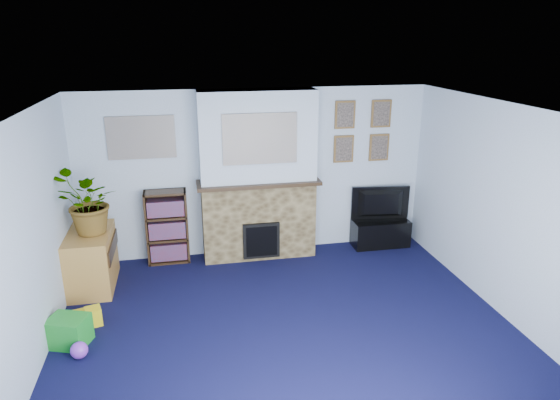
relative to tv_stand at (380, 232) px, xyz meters
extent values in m
cube|color=black|center=(-1.88, -2.03, -0.22)|extent=(5.00, 4.50, 0.01)
cube|color=white|center=(-1.88, -2.03, 2.17)|extent=(5.00, 4.50, 0.01)
cube|color=silver|center=(-1.88, 0.22, 0.97)|extent=(5.00, 0.04, 2.40)
cube|color=silver|center=(-1.88, -4.28, 0.97)|extent=(5.00, 0.04, 2.40)
cube|color=silver|center=(-4.38, -2.03, 0.97)|extent=(0.04, 4.50, 2.40)
cube|color=silver|center=(0.62, -2.03, 0.97)|extent=(0.04, 4.50, 2.40)
cube|color=brown|center=(-1.88, 0.02, 0.33)|extent=(1.60, 0.40, 1.10)
cube|color=brown|center=(-1.88, 0.02, 1.52)|extent=(1.60, 0.40, 1.30)
cube|color=brown|center=(-1.88, -0.01, 0.90)|extent=(1.72, 0.50, 0.05)
cube|color=brown|center=(-1.88, -0.19, 0.10)|extent=(0.52, 0.08, 0.52)
cube|color=brown|center=(-1.88, -0.23, 0.10)|extent=(0.44, 0.02, 0.44)
cube|color=gray|center=(-1.88, -0.19, 1.56)|extent=(1.00, 0.03, 0.68)
cube|color=gray|center=(-3.43, 0.21, 1.55)|extent=(0.90, 0.03, 0.58)
cube|color=brown|center=(-0.58, 0.20, 1.77)|extent=(0.30, 0.03, 0.40)
cube|color=brown|center=(-0.03, 0.20, 1.77)|extent=(0.30, 0.03, 0.40)
cube|color=brown|center=(-0.58, 0.20, 1.27)|extent=(0.30, 0.03, 0.40)
cube|color=brown|center=(-0.03, 0.20, 1.27)|extent=(0.30, 0.03, 0.40)
cube|color=black|center=(0.00, 0.00, 0.00)|extent=(0.86, 0.36, 0.41)
imported|color=black|center=(0.00, 0.02, 0.44)|extent=(0.89, 0.22, 0.51)
cube|color=black|center=(-3.17, 0.20, 0.30)|extent=(0.58, 0.02, 1.05)
cube|color=black|center=(-3.45, 0.07, 0.30)|extent=(0.03, 0.28, 1.05)
cube|color=black|center=(-2.90, 0.07, 0.30)|extent=(0.03, 0.28, 1.05)
cube|color=black|center=(-3.17, 0.07, -0.21)|extent=(0.56, 0.28, 0.03)
cube|color=black|center=(-3.17, 0.07, 0.12)|extent=(0.56, 0.28, 0.03)
cube|color=black|center=(-3.17, 0.07, 0.46)|extent=(0.56, 0.28, 0.03)
cube|color=black|center=(-3.17, 0.07, 0.81)|extent=(0.56, 0.28, 0.03)
cube|color=black|center=(-3.17, 0.06, -0.05)|extent=(0.50, 0.22, 0.24)
cube|color=black|center=(-3.17, 0.06, 0.28)|extent=(0.50, 0.22, 0.24)
cube|color=black|center=(-3.17, 0.06, 0.59)|extent=(0.50, 0.22, 0.22)
cube|color=#AF7C38|center=(-4.12, -0.49, 0.12)|extent=(0.53, 0.95, 0.74)
imported|color=#26661E|center=(-4.07, -0.54, 0.92)|extent=(0.89, 0.94, 0.81)
cube|color=gold|center=(-1.95, -0.03, 1.00)|extent=(0.09, 0.06, 0.13)
cylinder|color=#B2BFC6|center=(-1.54, -0.03, 1.01)|extent=(0.06, 0.06, 0.18)
sphere|color=gray|center=(-2.38, -0.03, 0.99)|extent=(0.14, 0.14, 0.14)
cylinder|color=yellow|center=(-1.25, -0.03, 0.99)|extent=(0.06, 0.06, 0.12)
cube|color=#198C26|center=(-4.18, -1.79, -0.08)|extent=(0.47, 0.42, 0.31)
sphere|color=purple|center=(-4.04, -2.06, -0.13)|extent=(0.17, 0.17, 0.17)
cube|color=yellow|center=(-3.99, -1.45, -0.11)|extent=(0.20, 0.20, 0.20)
cylinder|color=yellow|center=(-4.18, -1.32, -0.15)|extent=(0.29, 0.13, 0.17)
camera|label=1|loc=(-2.90, -6.64, 2.88)|focal=32.00mm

